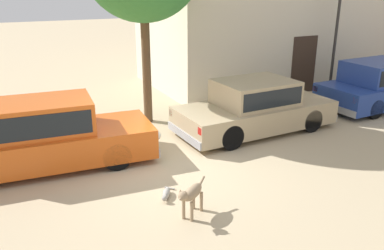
{
  "coord_description": "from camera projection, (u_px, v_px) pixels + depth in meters",
  "views": [
    {
      "loc": [
        -2.96,
        -7.31,
        3.88
      ],
      "look_at": [
        0.68,
        0.2,
        0.9
      ],
      "focal_mm": 37.09,
      "sensor_mm": 36.0,
      "label": 1
    }
  ],
  "objects": [
    {
      "name": "street_lamp",
      "position": [
        337.0,
        25.0,
        13.9
      ],
      "size": [
        0.22,
        0.22,
        3.97
      ],
      "color": "#2D2B28",
      "rests_on": "ground_plane"
    },
    {
      "name": "parked_sedan_third",
      "position": [
        381.0,
        84.0,
        13.08
      ],
      "size": [
        4.63,
        2.0,
        1.53
      ],
      "rotation": [
        0.0,
        0.0,
        0.04
      ],
      "color": "navy",
      "rests_on": "ground_plane"
    },
    {
      "name": "stray_dog_spotted",
      "position": [
        191.0,
        194.0,
        6.88
      ],
      "size": [
        0.8,
        0.62,
        0.67
      ],
      "rotation": [
        0.0,
        0.0,
        3.78
      ],
      "color": "#997F60",
      "rests_on": "ground_plane"
    },
    {
      "name": "parked_sedan_second",
      "position": [
        255.0,
        106.0,
        10.88
      ],
      "size": [
        4.62,
        2.0,
        1.43
      ],
      "rotation": [
        0.0,
        0.0,
        0.04
      ],
      "color": "tan",
      "rests_on": "ground_plane"
    },
    {
      "name": "parked_sedan_nearest",
      "position": [
        45.0,
        135.0,
        8.7
      ],
      "size": [
        4.92,
        2.04,
        1.53
      ],
      "rotation": [
        0.0,
        0.0,
        -0.08
      ],
      "color": "#D15619",
      "rests_on": "ground_plane"
    },
    {
      "name": "ground_plane",
      "position": [
        168.0,
        171.0,
        8.72
      ],
      "size": [
        80.0,
        80.0,
        0.0
      ],
      "primitive_type": "plane",
      "color": "tan"
    },
    {
      "name": "stray_cat",
      "position": [
        166.0,
        194.0,
        7.61
      ],
      "size": [
        0.44,
        0.59,
        0.17
      ],
      "rotation": [
        0.0,
        0.0,
        4.17
      ],
      "color": "gray",
      "rests_on": "ground_plane"
    }
  ]
}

